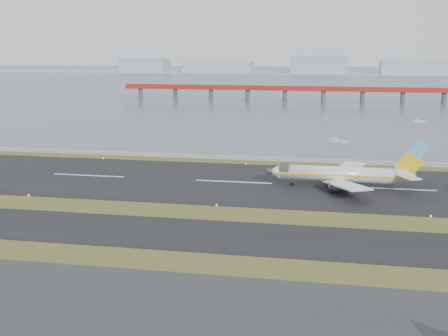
{
  "coord_description": "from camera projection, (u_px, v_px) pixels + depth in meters",
  "views": [
    {
      "loc": [
        23.32,
        -109.02,
        34.55
      ],
      "look_at": [
        -1.04,
        22.0,
        5.43
      ],
      "focal_mm": 45.0,
      "sensor_mm": 36.0,
      "label": 1
    }
  ],
  "objects": [
    {
      "name": "red_pier",
      "position": [
        323.0,
        90.0,
        351.25
      ],
      "size": [
        260.0,
        5.0,
        10.2
      ],
      "color": "maroon",
      "rests_on": "ground"
    },
    {
      "name": "airliner",
      "position": [
        343.0,
        174.0,
        138.42
      ],
      "size": [
        38.52,
        32.89,
        12.8
      ],
      "color": "silver",
      "rests_on": "ground"
    },
    {
      "name": "bay_water",
      "position": [
        305.0,
        81.0,
        558.08
      ],
      "size": [
        1400.0,
        800.0,
        1.3
      ],
      "primitive_type": "cube",
      "color": "#475566",
      "rests_on": "ground"
    },
    {
      "name": "workboat_near",
      "position": [
        337.0,
        141.0,
        204.25
      ],
      "size": [
        7.4,
        4.79,
        1.72
      ],
      "rotation": [
        0.0,
        0.0,
        -0.4
      ],
      "color": "silver",
      "rests_on": "ground"
    },
    {
      "name": "ground",
      "position": [
        210.0,
        216.0,
        116.25
      ],
      "size": [
        1000.0,
        1000.0,
        0.0
      ],
      "primitive_type": "plane",
      "color": "#36481A",
      "rests_on": "ground"
    },
    {
      "name": "workboat_far",
      "position": [
        419.0,
        121.0,
        258.17
      ],
      "size": [
        6.19,
        2.02,
        1.5
      ],
      "rotation": [
        0.0,
        0.0,
        -0.01
      ],
      "color": "silver",
      "rests_on": "ground"
    },
    {
      "name": "seawall",
      "position": [
        250.0,
        158.0,
        173.77
      ],
      "size": [
        1000.0,
        2.5,
        1.0
      ],
      "primitive_type": "cube",
      "color": "#999A94",
      "rests_on": "ground"
    },
    {
      "name": "far_shoreline",
      "position": [
        322.0,
        69.0,
        708.03
      ],
      "size": [
        1400.0,
        80.0,
        60.5
      ],
      "color": "#99A9B4",
      "rests_on": "ground"
    },
    {
      "name": "taxiway_strip",
      "position": [
        196.0,
        234.0,
        104.72
      ],
      "size": [
        1000.0,
        18.0,
        0.1
      ],
      "primitive_type": "cube",
      "color": "black",
      "rests_on": "ground"
    },
    {
      "name": "runway_strip",
      "position": [
        234.0,
        182.0,
        145.06
      ],
      "size": [
        1000.0,
        45.0,
        0.1
      ],
      "primitive_type": "cube",
      "color": "black",
      "rests_on": "ground"
    }
  ]
}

